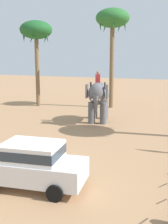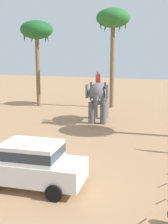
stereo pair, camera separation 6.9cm
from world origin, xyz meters
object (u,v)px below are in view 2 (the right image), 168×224
object	(u,v)px
car_sedan_foreground	(30,163)
palm_tree_near_hut	(113,22)
elephant_with_mahout	(99,96)
palm_tree_left_of_road	(37,33)

from	to	relation	value
car_sedan_foreground	palm_tree_near_hut	size ratio (longest dim) A/B	0.46
elephant_with_mahout	palm_tree_near_hut	bearing A→B (deg)	101.69
palm_tree_near_hut	palm_tree_left_of_road	xyz separation A→B (m)	(-7.12, -2.33, -0.90)
palm_tree_near_hut	palm_tree_left_of_road	bearing A→B (deg)	-161.86
car_sedan_foreground	palm_tree_near_hut	xyz separation A→B (m)	(-3.38, 17.73, 7.31)
elephant_with_mahout	palm_tree_near_hut	distance (m)	9.10
car_sedan_foreground	elephant_with_mahout	world-z (taller)	elephant_with_mahout
palm_tree_near_hut	elephant_with_mahout	bearing A→B (deg)	-78.31
elephant_with_mahout	palm_tree_near_hut	world-z (taller)	palm_tree_near_hut
palm_tree_near_hut	car_sedan_foreground	bearing A→B (deg)	-79.21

